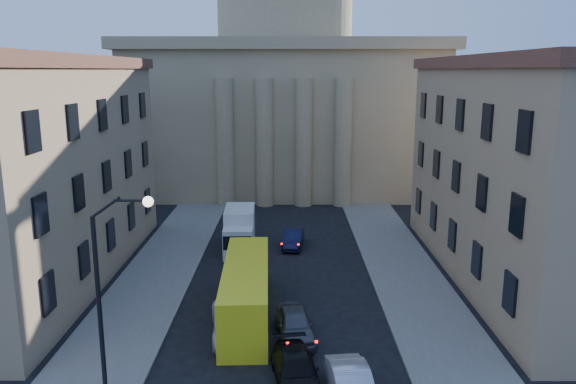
% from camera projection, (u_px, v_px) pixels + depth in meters
% --- Properties ---
extents(sidewalk_left, '(5.00, 60.00, 0.15)m').
position_uv_depth(sidewalk_left, '(142.00, 300.00, 34.23)').
color(sidewalk_left, '#63605A').
rests_on(sidewalk_left, ground).
extents(sidewalk_right, '(5.00, 60.00, 0.15)m').
position_uv_depth(sidewalk_right, '(420.00, 300.00, 34.20)').
color(sidewalk_right, '#63605A').
rests_on(sidewalk_right, ground).
extents(church, '(68.02, 28.76, 36.60)m').
position_uv_depth(church, '(285.00, 86.00, 68.31)').
color(church, '#928159').
rests_on(church, ground).
extents(building_left, '(11.60, 26.60, 14.70)m').
position_uv_depth(building_left, '(21.00, 170.00, 36.58)').
color(building_left, '#9D825C').
rests_on(building_left, ground).
extents(building_right, '(11.60, 26.60, 14.70)m').
position_uv_depth(building_right, '(542.00, 170.00, 36.53)').
color(building_right, '#9D825C').
rests_on(building_right, ground).
extents(street_lamp, '(2.62, 0.44, 8.83)m').
position_uv_depth(street_lamp, '(110.00, 279.00, 23.34)').
color(street_lamp, black).
rests_on(street_lamp, ground).
extents(car_left_mid, '(3.31, 5.85, 1.54)m').
position_uv_depth(car_left_mid, '(237.00, 323.00, 29.51)').
color(car_left_mid, silver).
rests_on(car_left_mid, ground).
extents(car_right_mid, '(2.56, 4.98, 1.38)m').
position_uv_depth(car_right_mid, '(296.00, 370.00, 25.04)').
color(car_right_mid, black).
rests_on(car_right_mid, ground).
extents(car_right_far, '(2.32, 4.64, 1.52)m').
position_uv_depth(car_right_far, '(295.00, 324.00, 29.40)').
color(car_right_far, '#4A4A4F').
rests_on(car_right_far, ground).
extents(car_right_distant, '(1.88, 4.30, 1.37)m').
position_uv_depth(car_right_distant, '(293.00, 238.00, 44.59)').
color(car_right_distant, black).
rests_on(car_right_distant, ground).
extents(city_bus, '(2.91, 10.97, 3.07)m').
position_uv_depth(city_bus, '(246.00, 289.00, 31.75)').
color(city_bus, yellow).
rests_on(city_bus, ground).
extents(box_truck, '(2.46, 5.82, 3.15)m').
position_uv_depth(box_truck, '(239.00, 231.00, 43.76)').
color(box_truck, silver).
rests_on(box_truck, ground).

